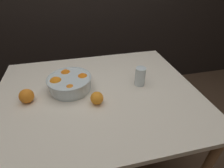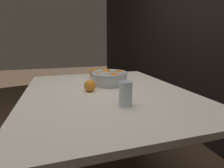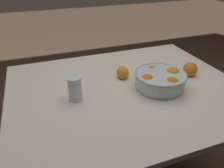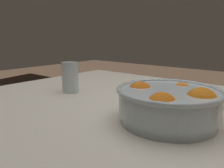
{
  "view_description": "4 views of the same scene",
  "coord_description": "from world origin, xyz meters",
  "px_view_note": "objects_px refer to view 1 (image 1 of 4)",
  "views": [
    {
      "loc": [
        -0.11,
        -0.86,
        1.38
      ],
      "look_at": [
        0.1,
        0.01,
        0.76
      ],
      "focal_mm": 28.0,
      "sensor_mm": 36.0,
      "label": 1
    },
    {
      "loc": [
        1.04,
        -0.28,
        1.04
      ],
      "look_at": [
        0.04,
        0.03,
        0.78
      ],
      "focal_mm": 28.0,
      "sensor_mm": 36.0,
      "label": 2
    },
    {
      "loc": [
        0.43,
        0.92,
        1.33
      ],
      "look_at": [
        0.1,
        0.03,
        0.78
      ],
      "focal_mm": 35.0,
      "sensor_mm": 36.0,
      "label": 3
    },
    {
      "loc": [
        -0.39,
        0.58,
        0.94
      ],
      "look_at": [
        0.07,
        0.02,
        0.79
      ],
      "focal_mm": 35.0,
      "sensor_mm": 36.0,
      "label": 4
    }
  ],
  "objects_px": {
    "fruit_bowl": "(70,83)",
    "juice_glass": "(140,77)",
    "orange_loose_front": "(97,98)",
    "orange_loose_near_bowl": "(27,96)"
  },
  "relations": [
    {
      "from": "fruit_bowl",
      "to": "orange_loose_near_bowl",
      "type": "bearing_deg",
      "value": -165.86
    },
    {
      "from": "juice_glass",
      "to": "orange_loose_near_bowl",
      "type": "bearing_deg",
      "value": -178.69
    },
    {
      "from": "fruit_bowl",
      "to": "juice_glass",
      "type": "xyz_separation_m",
      "value": [
        0.44,
        -0.05,
        0.0
      ]
    },
    {
      "from": "fruit_bowl",
      "to": "juice_glass",
      "type": "bearing_deg",
      "value": -5.81
    },
    {
      "from": "fruit_bowl",
      "to": "orange_loose_near_bowl",
      "type": "distance_m",
      "value": 0.25
    },
    {
      "from": "fruit_bowl",
      "to": "juice_glass",
      "type": "height_order",
      "value": "juice_glass"
    },
    {
      "from": "fruit_bowl",
      "to": "orange_loose_front",
      "type": "height_order",
      "value": "fruit_bowl"
    },
    {
      "from": "juice_glass",
      "to": "orange_loose_front",
      "type": "bearing_deg",
      "value": -157.54
    },
    {
      "from": "orange_loose_near_bowl",
      "to": "orange_loose_front",
      "type": "relative_size",
      "value": 1.11
    },
    {
      "from": "orange_loose_near_bowl",
      "to": "orange_loose_front",
      "type": "bearing_deg",
      "value": -15.79
    }
  ]
}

